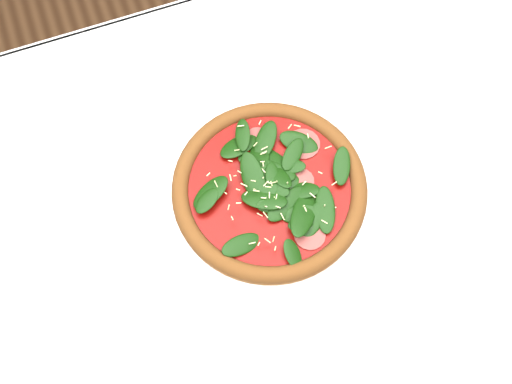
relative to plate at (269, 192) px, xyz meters
name	(u,v)px	position (x,y,z in m)	size (l,w,h in m)	color
ground	(249,322)	(-0.05, -0.03, -0.76)	(6.00, 6.00, 0.00)	brown
dining_table	(244,246)	(-0.05, -0.03, -0.11)	(1.21, 0.81, 0.75)	white
plate	(269,192)	(0.00, 0.00, 0.00)	(0.31, 0.31, 0.01)	white
pizza	(270,187)	(0.00, 0.00, 0.02)	(0.29, 0.29, 0.03)	#9D6826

